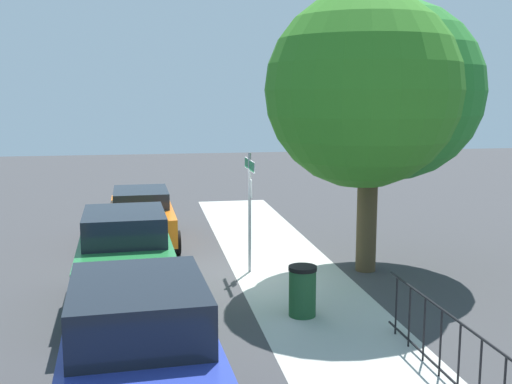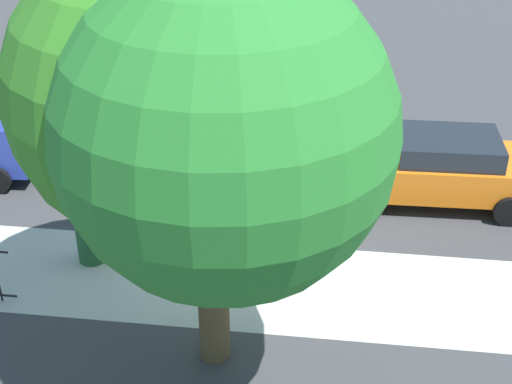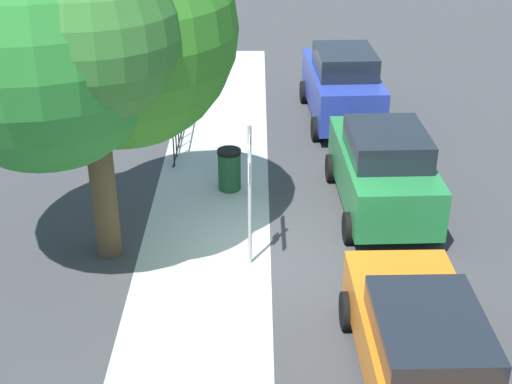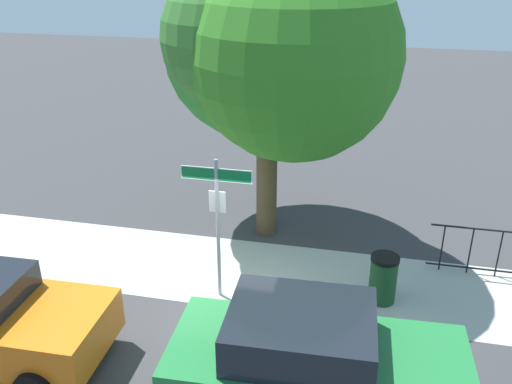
{
  "view_description": "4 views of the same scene",
  "coord_description": "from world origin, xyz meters",
  "px_view_note": "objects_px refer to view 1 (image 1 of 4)",
  "views": [
    {
      "loc": [
        14.1,
        -1.97,
        4.23
      ],
      "look_at": [
        -0.75,
        0.66,
        1.83
      ],
      "focal_mm": 43.64,
      "sensor_mm": 36.0,
      "label": 1
    },
    {
      "loc": [
        -1.47,
        11.79,
        8.14
      ],
      "look_at": [
        -0.04,
        0.28,
        1.34
      ],
      "focal_mm": 51.45,
      "sensor_mm": 36.0,
      "label": 2
    },
    {
      "loc": [
        -11.73,
        0.27,
        7.64
      ],
      "look_at": [
        -0.34,
        0.29,
        1.66
      ],
      "focal_mm": 50.28,
      "sensor_mm": 36.0,
      "label": 3
    },
    {
      "loc": [
        2.56,
        -8.38,
        6.39
      ],
      "look_at": [
        0.49,
        0.94,
        2.05
      ],
      "focal_mm": 38.86,
      "sensor_mm": 36.0,
      "label": 4
    }
  ],
  "objects_px": {
    "shade_tree": "(375,86)",
    "car_blue": "(141,375)",
    "trash_bin": "(302,291)",
    "street_sign": "(250,189)",
    "car_orange": "(141,216)",
    "car_green": "(126,262)"
  },
  "relations": [
    {
      "from": "car_green",
      "to": "car_blue",
      "type": "height_order",
      "value": "car_blue"
    },
    {
      "from": "car_green",
      "to": "car_blue",
      "type": "xyz_separation_m",
      "value": [
        5.21,
        0.33,
        0.06
      ]
    },
    {
      "from": "car_orange",
      "to": "trash_bin",
      "type": "distance_m",
      "value": 7.23
    },
    {
      "from": "trash_bin",
      "to": "street_sign",
      "type": "bearing_deg",
      "value": -170.92
    },
    {
      "from": "shade_tree",
      "to": "car_orange",
      "type": "height_order",
      "value": "shade_tree"
    },
    {
      "from": "car_orange",
      "to": "car_blue",
      "type": "bearing_deg",
      "value": -1.22
    },
    {
      "from": "shade_tree",
      "to": "car_green",
      "type": "relative_size",
      "value": 1.56
    },
    {
      "from": "shade_tree",
      "to": "car_green",
      "type": "xyz_separation_m",
      "value": [
        1.78,
        -5.7,
        -3.41
      ]
    },
    {
      "from": "shade_tree",
      "to": "car_orange",
      "type": "distance_m",
      "value": 7.56
    },
    {
      "from": "car_green",
      "to": "street_sign",
      "type": "bearing_deg",
      "value": 125.26
    },
    {
      "from": "shade_tree",
      "to": "car_blue",
      "type": "distance_m",
      "value": 9.44
    },
    {
      "from": "shade_tree",
      "to": "car_blue",
      "type": "xyz_separation_m",
      "value": [
        7.0,
        -5.38,
        -3.35
      ]
    },
    {
      "from": "car_blue",
      "to": "car_green",
      "type": "bearing_deg",
      "value": -179.39
    },
    {
      "from": "street_sign",
      "to": "car_orange",
      "type": "distance_m",
      "value": 4.45
    },
    {
      "from": "shade_tree",
      "to": "car_blue",
      "type": "relative_size",
      "value": 1.5
    },
    {
      "from": "car_orange",
      "to": "shade_tree",
      "type": "bearing_deg",
      "value": 53.36
    },
    {
      "from": "car_orange",
      "to": "car_green",
      "type": "xyz_separation_m",
      "value": [
        5.61,
        -0.27,
        0.18
      ]
    },
    {
      "from": "car_orange",
      "to": "car_blue",
      "type": "relative_size",
      "value": 1.02
    },
    {
      "from": "shade_tree",
      "to": "trash_bin",
      "type": "bearing_deg",
      "value": -41.11
    },
    {
      "from": "street_sign",
      "to": "car_blue",
      "type": "height_order",
      "value": "street_sign"
    },
    {
      "from": "street_sign",
      "to": "trash_bin",
      "type": "relative_size",
      "value": 2.92
    },
    {
      "from": "street_sign",
      "to": "car_green",
      "type": "bearing_deg",
      "value": -52.42
    }
  ]
}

